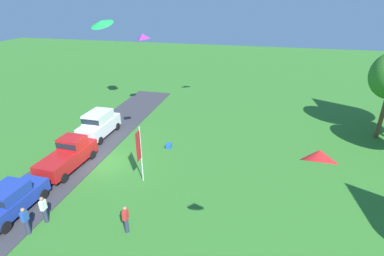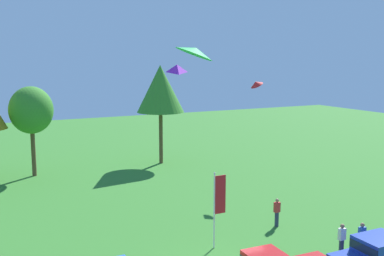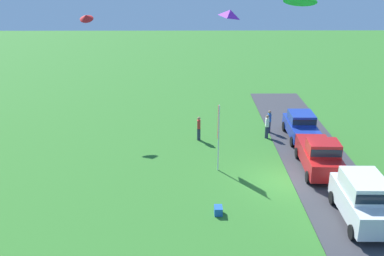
# 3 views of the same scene
# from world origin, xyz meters

# --- Properties ---
(ground_plane) EXTENTS (120.00, 120.00, 0.00)m
(ground_plane) POSITION_xyz_m (0.00, 0.00, 0.00)
(ground_plane) COLOR #337528
(pavement_strip) EXTENTS (36.00, 4.40, 0.06)m
(pavement_strip) POSITION_xyz_m (0.00, -2.61, 0.03)
(pavement_strip) COLOR #38383D
(pavement_strip) RESTS_ON ground
(car_suv_near_entrance) EXTENTS (4.63, 2.11, 2.28)m
(car_suv_near_entrance) POSITION_xyz_m (-4.24, -2.81, 1.30)
(car_suv_near_entrance) COLOR white
(car_suv_near_entrance) RESTS_ON ground
(car_pickup_far_end) EXTENTS (5.08, 2.24, 2.14)m
(car_pickup_far_end) POSITION_xyz_m (1.17, -2.26, 1.11)
(car_pickup_far_end) COLOR red
(car_pickup_far_end) RESTS_ON ground
(car_sedan_by_flagpole) EXTENTS (4.43, 2.01, 1.84)m
(car_sedan_by_flagpole) POSITION_xyz_m (6.56, -2.44, 1.04)
(car_sedan_by_flagpole) COLOR #1E389E
(car_sedan_by_flagpole) RESTS_ON ground
(person_beside_suv) EXTENTS (0.36, 0.24, 1.71)m
(person_beside_suv) POSITION_xyz_m (6.73, -0.07, 0.88)
(person_beside_suv) COLOR #2D334C
(person_beside_suv) RESTS_ON ground
(person_on_lawn) EXTENTS (0.36, 0.24, 1.71)m
(person_on_lawn) POSITION_xyz_m (6.38, 4.75, 0.88)
(person_on_lawn) COLOR #2D334C
(person_on_lawn) RESTS_ON ground
(person_watching_sky) EXTENTS (0.36, 0.24, 1.71)m
(person_watching_sky) POSITION_xyz_m (7.76, -0.41, 0.88)
(person_watching_sky) COLOR #2D334C
(person_watching_sky) RESTS_ON ground
(flag_banner) EXTENTS (0.71, 0.08, 4.10)m
(flag_banner) POSITION_xyz_m (1.73, 3.71, 2.60)
(flag_banner) COLOR silver
(flag_banner) RESTS_ON ground
(cooler_box) EXTENTS (0.56, 0.40, 0.40)m
(cooler_box) POSITION_xyz_m (-3.52, 4.00, 0.20)
(cooler_box) COLOR blue
(cooler_box) RESTS_ON ground
(kite_diamond_high_right) EXTENTS (0.95, 1.01, 0.51)m
(kite_diamond_high_right) POSITION_xyz_m (-0.73, 3.43, 9.43)
(kite_diamond_high_right) COLOR purple
(kite_delta_topmost) EXTENTS (1.05, 1.02, 0.75)m
(kite_delta_topmost) POSITION_xyz_m (10.32, 12.86, 8.03)
(kite_delta_topmost) COLOR red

